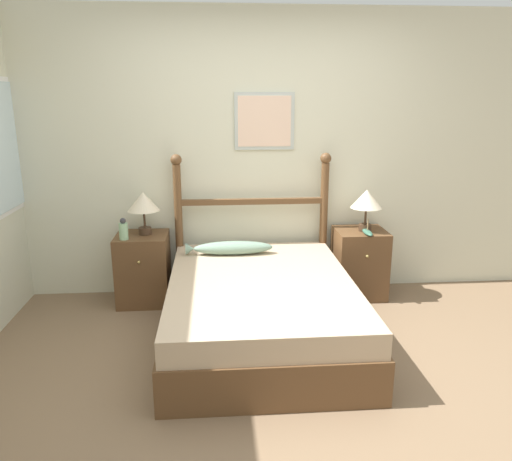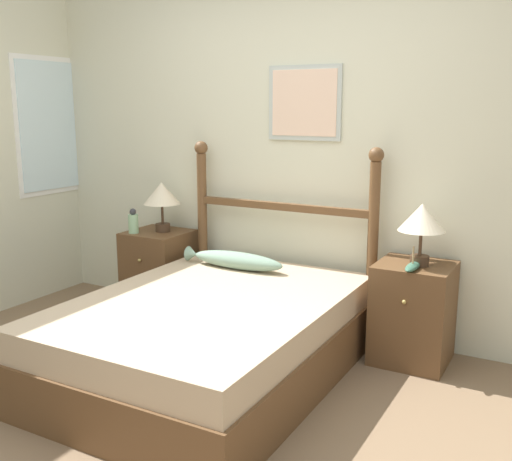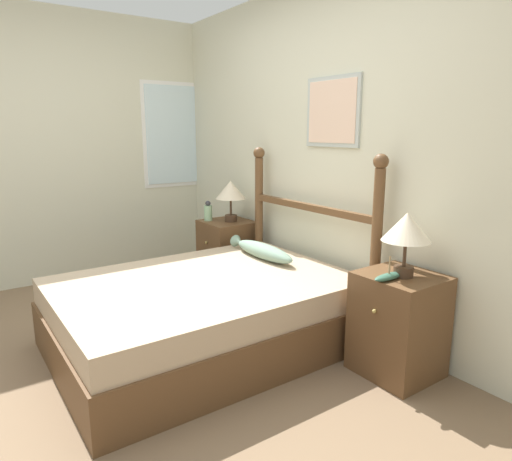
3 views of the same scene
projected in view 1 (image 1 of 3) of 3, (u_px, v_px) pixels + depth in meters
The scene contains 11 objects.
ground_plane at pixel (279, 386), 3.20m from camera, with size 16.00×16.00×0.00m, color #7A6047.
wall_back at pixel (257, 155), 4.53m from camera, with size 6.40×0.08×2.55m.
bed at pixel (261, 309), 3.78m from camera, with size 1.40×1.92×0.48m.
headboard at pixel (252, 217), 4.54m from camera, with size 1.43×0.10×1.31m.
nightstand_left at pixel (143, 269), 4.44m from camera, with size 0.45×0.45×0.62m.
nightstand_right at pixel (359, 263), 4.59m from camera, with size 0.45×0.45×0.62m.
table_lamp_left at pixel (143, 203), 4.31m from camera, with size 0.28×0.28×0.38m.
table_lamp_right at pixel (366, 201), 4.42m from camera, with size 0.28×0.28×0.38m.
bottle at pixel (123, 230), 4.20m from camera, with size 0.08×0.08×0.19m.
model_boat at pixel (367, 232), 4.38m from camera, with size 0.07×0.23×0.14m.
fish_pillow at pixel (231, 248), 4.29m from camera, with size 0.75×0.15×0.12m.
Camera 1 is at (-0.37, -2.81, 1.81)m, focal length 35.00 mm.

